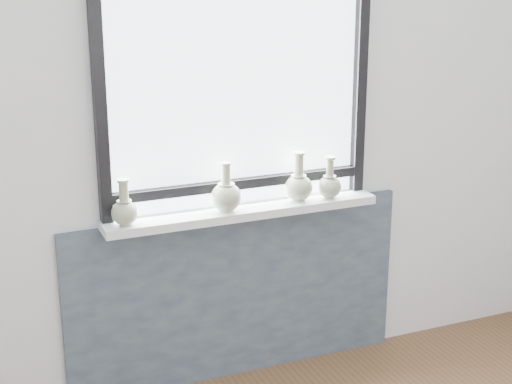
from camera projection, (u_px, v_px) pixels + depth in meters
name	position (u px, v px, depth m)	size (l,w,h in m)	color
back_wall	(234.00, 118.00, 3.60)	(3.60, 0.02, 2.60)	silver
apron_panel	(238.00, 294.00, 3.84)	(1.70, 0.03, 0.86)	#4D606B
windowsill	(243.00, 211.00, 3.64)	(1.32, 0.18, 0.04)	silver
window	(237.00, 89.00, 3.53)	(1.30, 0.06, 1.05)	black
vase_a	(125.00, 210.00, 3.39)	(0.12, 0.12, 0.21)	#9DAA89
vase_b	(226.00, 195.00, 3.56)	(0.14, 0.14, 0.23)	#9DAA89
vase_c	(299.00, 185.00, 3.71)	(0.14, 0.14, 0.24)	#9DAA89
vase_d	(329.00, 185.00, 3.76)	(0.12, 0.12, 0.20)	#9DAA89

